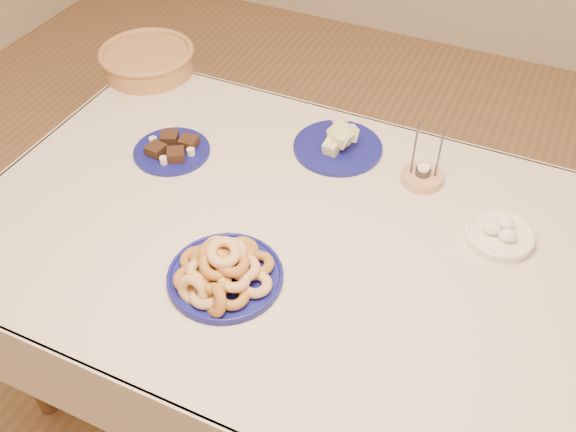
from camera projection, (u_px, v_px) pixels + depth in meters
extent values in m
plane|color=#876140|center=(294.00, 388.00, 2.16)|extent=(5.00, 5.00, 0.00)
cylinder|color=brown|center=(168.00, 180.00, 2.38)|extent=(0.06, 0.06, 0.72)
cylinder|color=brown|center=(557.00, 306.00, 1.96)|extent=(0.06, 0.06, 0.72)
cylinder|color=brown|center=(19.00, 343.00, 1.86)|extent=(0.06, 0.06, 0.72)
cube|color=beige|center=(296.00, 235.00, 1.64)|extent=(1.70, 1.10, 0.02)
cube|color=beige|center=(365.00, 154.00, 2.09)|extent=(1.70, 0.01, 0.28)
cube|color=beige|center=(47.00, 182.00, 1.99)|extent=(0.01, 1.10, 0.28)
cylinder|color=navy|center=(225.00, 277.00, 1.52)|extent=(0.33, 0.33, 0.01)
torus|color=navy|center=(225.00, 275.00, 1.51)|extent=(0.33, 0.33, 0.01)
torus|color=tan|center=(255.00, 284.00, 1.48)|extent=(0.10, 0.10, 0.03)
torus|color=brown|center=(258.00, 264.00, 1.52)|extent=(0.11, 0.11, 0.03)
torus|color=brown|center=(242.00, 250.00, 1.56)|extent=(0.10, 0.09, 0.03)
torus|color=tan|center=(218.00, 249.00, 1.56)|extent=(0.10, 0.10, 0.03)
torus|color=brown|center=(196.00, 260.00, 1.53)|extent=(0.11, 0.11, 0.03)
torus|color=brown|center=(190.00, 279.00, 1.49)|extent=(0.11, 0.11, 0.03)
torus|color=tan|center=(206.00, 295.00, 1.46)|extent=(0.11, 0.11, 0.03)
torus|color=brown|center=(232.00, 296.00, 1.45)|extent=(0.09, 0.09, 0.03)
torus|color=tan|center=(244.00, 267.00, 1.48)|extent=(0.09, 0.08, 0.04)
torus|color=brown|center=(239.00, 255.00, 1.51)|extent=(0.11, 0.11, 0.03)
torus|color=tan|center=(224.00, 248.00, 1.53)|extent=(0.12, 0.12, 0.04)
torus|color=brown|center=(206.00, 256.00, 1.51)|extent=(0.11, 0.11, 0.04)
torus|color=tan|center=(203.00, 270.00, 1.48)|extent=(0.11, 0.11, 0.03)
torus|color=brown|center=(214.00, 281.00, 1.45)|extent=(0.11, 0.11, 0.04)
torus|color=tan|center=(233.00, 278.00, 1.46)|extent=(0.10, 0.10, 0.04)
torus|color=brown|center=(232.00, 263.00, 1.46)|extent=(0.10, 0.09, 0.04)
torus|color=tan|center=(230.00, 251.00, 1.49)|extent=(0.11, 0.11, 0.03)
torus|color=brown|center=(215.00, 253.00, 1.48)|extent=(0.10, 0.10, 0.03)
torus|color=brown|center=(216.00, 264.00, 1.46)|extent=(0.11, 0.11, 0.06)
torus|color=tan|center=(223.00, 252.00, 1.45)|extent=(0.11, 0.11, 0.05)
torus|color=tan|center=(193.00, 290.00, 1.45)|extent=(0.08, 0.05, 0.08)
torus|color=brown|center=(215.00, 300.00, 1.43)|extent=(0.10, 0.09, 0.08)
cylinder|color=navy|center=(338.00, 147.00, 1.88)|extent=(0.26, 0.26, 0.01)
cube|color=#C2CC81|center=(338.00, 136.00, 1.83)|extent=(0.06, 0.06, 0.06)
cube|color=#C2CC81|center=(341.00, 138.00, 1.82)|extent=(0.05, 0.06, 0.05)
cube|color=#C2CC81|center=(331.00, 147.00, 1.84)|extent=(0.04, 0.05, 0.05)
cube|color=#C2CC81|center=(341.00, 126.00, 1.91)|extent=(0.06, 0.06, 0.05)
cube|color=#C2CC81|center=(337.00, 134.00, 1.83)|extent=(0.05, 0.05, 0.05)
cube|color=#C2CC81|center=(341.00, 132.00, 1.84)|extent=(0.05, 0.06, 0.05)
cube|color=#C2CC81|center=(344.00, 134.00, 1.83)|extent=(0.06, 0.06, 0.05)
cube|color=#C2CC81|center=(349.00, 133.00, 1.84)|extent=(0.06, 0.06, 0.05)
cube|color=#C2CC81|center=(344.00, 138.00, 1.82)|extent=(0.06, 0.06, 0.06)
cube|color=#C2CC81|center=(339.00, 137.00, 1.82)|extent=(0.05, 0.05, 0.05)
cylinder|color=navy|center=(172.00, 151.00, 1.87)|extent=(0.27, 0.27, 0.01)
cube|color=black|center=(156.00, 150.00, 1.84)|extent=(0.05, 0.05, 0.03)
cube|color=black|center=(176.00, 155.00, 1.83)|extent=(0.07, 0.07, 0.03)
cube|color=black|center=(169.00, 138.00, 1.88)|extent=(0.06, 0.06, 0.03)
cube|color=black|center=(189.00, 142.00, 1.87)|extent=(0.05, 0.05, 0.03)
cylinder|color=silver|center=(153.00, 141.00, 1.88)|extent=(0.03, 0.03, 0.02)
cylinder|color=silver|center=(164.00, 160.00, 1.81)|extent=(0.03, 0.03, 0.02)
cylinder|color=silver|center=(191.00, 152.00, 1.84)|extent=(0.03, 0.03, 0.02)
cylinder|color=#95653B|center=(148.00, 62.00, 2.17)|extent=(0.36, 0.36, 0.07)
torus|color=#95653B|center=(146.00, 52.00, 2.14)|extent=(0.39, 0.39, 0.02)
cylinder|color=tan|center=(422.00, 178.00, 1.77)|extent=(0.14, 0.14, 0.03)
cylinder|color=#3E3E43|center=(423.00, 172.00, 1.76)|extent=(0.05, 0.05, 0.02)
cylinder|color=white|center=(424.00, 168.00, 1.75)|extent=(0.04, 0.04, 0.01)
cylinder|color=#3E3E43|center=(415.00, 149.00, 1.71)|extent=(0.01, 0.01, 0.17)
cylinder|color=#3E3E43|center=(440.00, 152.00, 1.70)|extent=(0.01, 0.01, 0.17)
cylinder|color=white|center=(499.00, 237.00, 1.61)|extent=(0.17, 0.17, 0.02)
torus|color=white|center=(500.00, 234.00, 1.60)|extent=(0.18, 0.18, 0.01)
ellipsoid|color=white|center=(492.00, 228.00, 1.59)|extent=(0.04, 0.03, 0.03)
ellipsoid|color=white|center=(508.00, 235.00, 1.57)|extent=(0.04, 0.03, 0.03)
ellipsoid|color=white|center=(505.00, 223.00, 1.60)|extent=(0.04, 0.03, 0.03)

